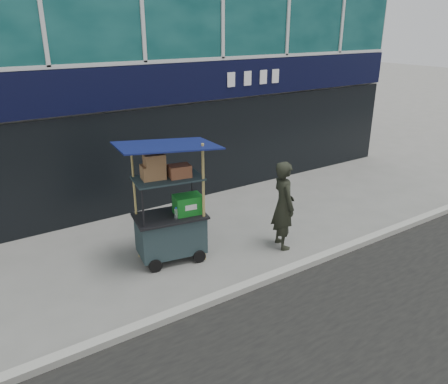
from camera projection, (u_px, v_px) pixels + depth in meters
ground at (249, 280)px, 7.60m from camera, size 80.00×80.00×0.00m
curb at (256, 283)px, 7.43m from camera, size 80.00×0.18×0.12m
vendor_cart at (171, 219)px, 8.05m from camera, size 1.88×1.48×2.31m
vendor_man at (283, 205)px, 8.48m from camera, size 0.58×0.74×1.77m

